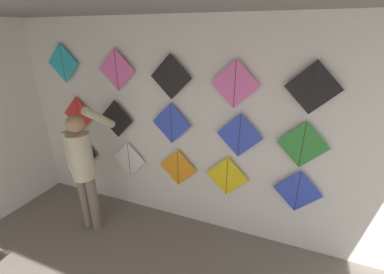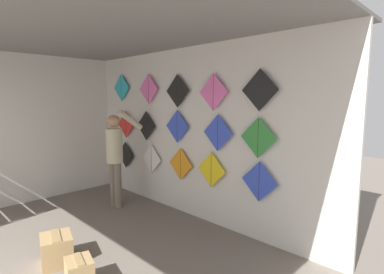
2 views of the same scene
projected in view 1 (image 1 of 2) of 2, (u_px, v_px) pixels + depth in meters
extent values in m
cube|color=silver|center=(175.00, 129.00, 3.45)|extent=(5.62, 0.06, 2.80)
cylinder|color=#726656|center=(85.00, 202.00, 3.58)|extent=(0.13, 0.13, 0.82)
cylinder|color=#726656|center=(94.00, 204.00, 3.53)|extent=(0.13, 0.13, 0.82)
cylinder|color=beige|center=(81.00, 156.00, 3.28)|extent=(0.29, 0.29, 0.62)
sphere|color=tan|center=(75.00, 124.00, 3.11)|extent=(0.22, 0.22, 0.22)
cylinder|color=beige|center=(70.00, 152.00, 3.33)|extent=(0.10, 0.10, 0.55)
cylinder|color=beige|center=(99.00, 118.00, 3.24)|extent=(0.10, 0.51, 0.40)
cube|color=black|center=(83.00, 152.00, 4.15)|extent=(0.55, 0.01, 0.55)
cylinder|color=black|center=(83.00, 152.00, 4.15)|extent=(0.01, 0.01, 0.53)
cube|color=white|center=(129.00, 159.00, 3.83)|extent=(0.55, 0.01, 0.55)
cylinder|color=black|center=(129.00, 159.00, 3.83)|extent=(0.01, 0.01, 0.53)
cube|color=orange|center=(178.00, 168.00, 3.55)|extent=(0.55, 0.01, 0.55)
cylinder|color=black|center=(178.00, 168.00, 3.55)|extent=(0.01, 0.01, 0.53)
cube|color=yellow|center=(227.00, 176.00, 3.30)|extent=(0.55, 0.01, 0.55)
cylinder|color=black|center=(227.00, 176.00, 3.30)|extent=(0.01, 0.01, 0.53)
cube|color=blue|center=(298.00, 191.00, 3.02)|extent=(0.55, 0.01, 0.55)
cylinder|color=black|center=(298.00, 192.00, 3.01)|extent=(0.01, 0.01, 0.53)
cube|color=red|center=(78.00, 115.00, 3.90)|extent=(0.55, 0.01, 0.55)
cylinder|color=black|center=(78.00, 115.00, 3.90)|extent=(0.01, 0.01, 0.53)
cube|color=black|center=(116.00, 119.00, 3.65)|extent=(0.55, 0.01, 0.55)
cylinder|color=black|center=(116.00, 119.00, 3.65)|extent=(0.01, 0.01, 0.53)
cube|color=blue|center=(171.00, 124.00, 3.33)|extent=(0.55, 0.01, 0.55)
cylinder|color=black|center=(171.00, 124.00, 3.33)|extent=(0.01, 0.01, 0.53)
cube|color=blue|center=(239.00, 136.00, 3.04)|extent=(0.55, 0.01, 0.55)
cylinder|color=black|center=(239.00, 136.00, 3.04)|extent=(0.01, 0.01, 0.53)
cube|color=#338C38|center=(303.00, 145.00, 2.80)|extent=(0.55, 0.01, 0.55)
cylinder|color=black|center=(303.00, 145.00, 2.80)|extent=(0.01, 0.01, 0.53)
cube|color=#28B2C6|center=(63.00, 63.00, 3.66)|extent=(0.55, 0.01, 0.55)
cylinder|color=black|center=(63.00, 63.00, 3.66)|extent=(0.01, 0.01, 0.53)
cube|color=pink|center=(117.00, 70.00, 3.36)|extent=(0.55, 0.01, 0.55)
cylinder|color=black|center=(116.00, 70.00, 3.36)|extent=(0.01, 0.01, 0.53)
cube|color=black|center=(170.00, 77.00, 3.11)|extent=(0.55, 0.01, 0.55)
cylinder|color=black|center=(170.00, 77.00, 3.10)|extent=(0.01, 0.01, 0.53)
cube|color=pink|center=(235.00, 84.00, 2.84)|extent=(0.55, 0.01, 0.55)
cylinder|color=black|center=(235.00, 84.00, 2.84)|extent=(0.01, 0.01, 0.53)
cube|color=black|center=(313.00, 88.00, 2.57)|extent=(0.55, 0.01, 0.55)
cylinder|color=black|center=(313.00, 88.00, 2.56)|extent=(0.01, 0.01, 0.53)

